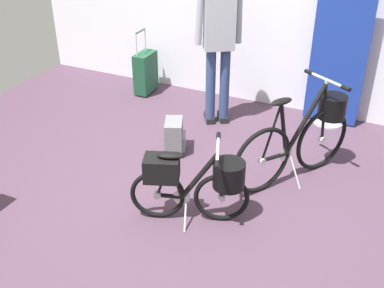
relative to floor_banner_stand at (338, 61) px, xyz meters
name	(u,v)px	position (x,y,z in m)	size (l,w,h in m)	color
ground_plane	(169,214)	(-0.88, -2.32, -0.76)	(6.44, 6.44, 0.00)	#473342
floor_banner_stand	(338,61)	(0.00, 0.00, 0.00)	(0.60, 0.36, 1.69)	#B7B7BC
folding_bike_foreground	(195,181)	(-0.65, -2.28, -0.38)	(0.93, 0.56, 0.70)	black
display_bike_left	(304,135)	(-0.02, -1.24, -0.32)	(0.80, 1.19, 0.96)	black
visitor_near_wall	(219,32)	(-1.19, -0.54, 0.31)	(0.45, 0.38, 1.83)	navy
rolling_suitcase	(146,72)	(-2.36, -0.16, -0.48)	(0.19, 0.37, 0.83)	#19472D
backpack_on_floor	(174,137)	(-1.31, -1.36, -0.58)	(0.29, 0.34, 0.35)	slate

